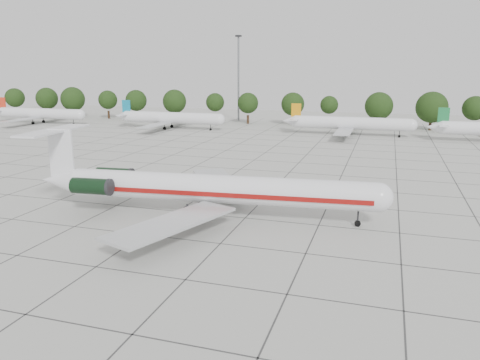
{
  "coord_description": "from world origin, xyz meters",
  "views": [
    {
      "loc": [
        14.02,
        -46.51,
        15.95
      ],
      "look_at": [
        -1.51,
        2.9,
        3.5
      ],
      "focal_mm": 35.0,
      "sensor_mm": 36.0,
      "label": 1
    }
  ],
  "objects_px": {
    "bg_airliner_b": "(171,118)",
    "floodlight_mast": "(238,73)",
    "bg_airliner_c": "(350,123)",
    "main_airliner": "(199,188)",
    "bg_airliner_a": "(40,114)"
  },
  "relations": [
    {
      "from": "bg_airliner_a",
      "to": "main_airliner",
      "type": "bearing_deg",
      "value": -40.98
    },
    {
      "from": "main_airliner",
      "to": "floodlight_mast",
      "type": "height_order",
      "value": "floodlight_mast"
    },
    {
      "from": "bg_airliner_b",
      "to": "main_airliner",
      "type": "bearing_deg",
      "value": -62.05
    },
    {
      "from": "floodlight_mast",
      "to": "bg_airliner_a",
      "type": "bearing_deg",
      "value": -154.67
    },
    {
      "from": "main_airliner",
      "to": "bg_airliner_a",
      "type": "distance_m",
      "value": 103.34
    },
    {
      "from": "bg_airliner_a",
      "to": "floodlight_mast",
      "type": "bearing_deg",
      "value": 25.33
    },
    {
      "from": "bg_airliner_b",
      "to": "bg_airliner_c",
      "type": "height_order",
      "value": "same"
    },
    {
      "from": "bg_airliner_a",
      "to": "bg_airliner_b",
      "type": "xyz_separation_m",
      "value": [
        41.86,
        0.37,
        0.0
      ]
    },
    {
      "from": "bg_airliner_a",
      "to": "bg_airliner_c",
      "type": "xyz_separation_m",
      "value": [
        88.67,
        1.88,
        0.0
      ]
    },
    {
      "from": "main_airliner",
      "to": "floodlight_mast",
      "type": "distance_m",
      "value": 96.8
    },
    {
      "from": "bg_airliner_c",
      "to": "floodlight_mast",
      "type": "bearing_deg",
      "value": 146.91
    },
    {
      "from": "bg_airliner_b",
      "to": "floodlight_mast",
      "type": "distance_m",
      "value": 29.42
    },
    {
      "from": "bg_airliner_c",
      "to": "bg_airliner_a",
      "type": "bearing_deg",
      "value": -178.78
    },
    {
      "from": "main_airliner",
      "to": "bg_airliner_a",
      "type": "bearing_deg",
      "value": 133.28
    },
    {
      "from": "main_airliner",
      "to": "floodlight_mast",
      "type": "bearing_deg",
      "value": 99.32
    }
  ]
}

